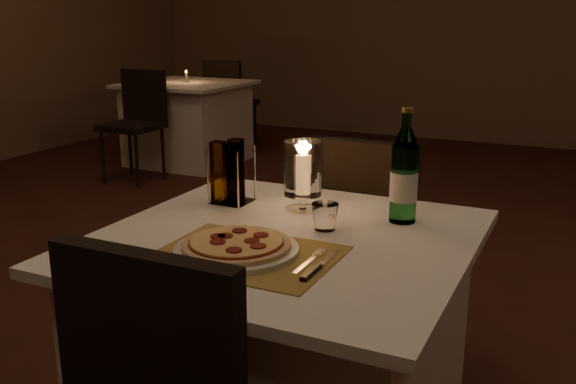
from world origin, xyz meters
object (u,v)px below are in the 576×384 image
at_px(pizza, 236,244).
at_px(hurricane_candle, 303,171).
at_px(tumbler, 325,217).
at_px(water_bottle, 404,177).
at_px(neighbor_table_left, 188,123).
at_px(main_table, 285,354).
at_px(chair_far, 367,227).
at_px(plate, 237,250).

xyz_separation_m(pizza, hurricane_candle, (0.00, 0.40, 0.10)).
height_order(pizza, tumbler, tumbler).
height_order(water_bottle, hurricane_candle, water_bottle).
xyz_separation_m(pizza, neighbor_table_left, (-2.58, 3.55, -0.39)).
bearing_deg(water_bottle, main_table, -134.32).
bearing_deg(hurricane_candle, tumbler, -45.04).
relative_size(chair_far, hurricane_candle, 4.05).
bearing_deg(plate, hurricane_candle, 89.45).
xyz_separation_m(plate, pizza, (0.00, 0.00, 0.02)).
height_order(main_table, plate, plate).
bearing_deg(neighbor_table_left, chair_far, -45.33).
bearing_deg(main_table, water_bottle, 45.68).
relative_size(pizza, neighbor_table_left, 0.28).
height_order(chair_far, hurricane_candle, hurricane_candle).
relative_size(main_table, plate, 3.12).
distance_m(tumbler, hurricane_candle, 0.20).
bearing_deg(chair_far, plate, -93.20).
height_order(pizza, neighbor_table_left, pizza).
bearing_deg(hurricane_candle, water_bottle, 7.92).
height_order(main_table, neighbor_table_left, same).
height_order(plate, pizza, pizza).
distance_m(plate, tumbler, 0.31).
bearing_deg(pizza, neighbor_table_left, 125.97).
distance_m(main_table, neighbor_table_left, 4.28).
bearing_deg(neighbor_table_left, tumbler, -50.44).
bearing_deg(plate, water_bottle, 55.28).
bearing_deg(tumbler, plate, -115.34).
height_order(hurricane_candle, neighbor_table_left, hurricane_candle).
height_order(plate, water_bottle, water_bottle).
distance_m(chair_far, tumbler, 0.67).
bearing_deg(main_table, pizza, -105.49).
relative_size(tumbler, hurricane_candle, 0.35).
distance_m(main_table, hurricane_candle, 0.55).
xyz_separation_m(plate, hurricane_candle, (0.00, 0.40, 0.12)).
bearing_deg(main_table, tumbler, 49.79).
distance_m(tumbler, water_bottle, 0.26).
distance_m(hurricane_candle, neighbor_table_left, 4.10).
bearing_deg(tumbler, hurricane_candle, 134.96).
bearing_deg(main_table, hurricane_candle, 101.78).
distance_m(water_bottle, neighbor_table_left, 4.27).
relative_size(main_table, water_bottle, 2.97).
xyz_separation_m(chair_far, pizza, (-0.05, -0.89, 0.22)).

